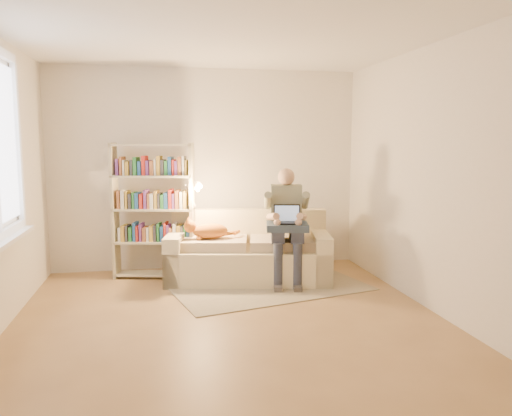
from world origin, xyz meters
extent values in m
plane|color=olive|center=(0.00, 0.00, 0.00)|extent=(4.50, 4.50, 0.00)
cube|color=white|center=(0.00, 0.00, 2.60)|extent=(4.00, 4.50, 0.02)
cube|color=silver|center=(2.00, 0.00, 1.30)|extent=(0.02, 4.50, 2.60)
cube|color=silver|center=(0.00, 2.25, 1.30)|extent=(4.00, 0.02, 2.60)
cube|color=silver|center=(0.00, -2.25, 1.30)|extent=(4.00, 0.02, 2.60)
cube|color=white|center=(-1.96, 0.20, 0.86)|extent=(0.05, 1.50, 0.08)
cube|color=white|center=(-1.92, 0.20, 0.81)|extent=(0.12, 1.52, 0.04)
cube|color=beige|center=(0.42, 1.49, 0.20)|extent=(2.06, 1.22, 0.40)
cube|color=beige|center=(0.49, 1.82, 0.61)|extent=(1.93, 0.56, 0.41)
cube|color=beige|center=(-0.43, 1.66, 0.29)|extent=(0.36, 0.89, 0.58)
cube|color=beige|center=(1.27, 1.32, 0.29)|extent=(0.36, 0.89, 0.58)
cube|color=#BFAC8B|center=(-0.01, 1.53, 0.46)|extent=(0.91, 0.73, 0.12)
cube|color=#BFAC8B|center=(0.84, 1.36, 0.46)|extent=(0.91, 0.73, 0.12)
cube|color=gray|center=(0.87, 1.43, 0.90)|extent=(0.40, 0.27, 0.50)
sphere|color=tan|center=(0.86, 1.41, 1.25)|extent=(0.20, 0.20, 0.20)
cube|color=#2F3342|center=(0.71, 1.21, 0.60)|extent=(0.22, 0.43, 0.16)
cube|color=#2F3342|center=(0.93, 1.17, 0.60)|extent=(0.22, 0.43, 0.16)
cylinder|color=#2F3342|center=(0.67, 1.02, 0.27)|extent=(0.11, 0.11, 0.54)
cylinder|color=#2F3342|center=(0.89, 0.98, 0.27)|extent=(0.11, 0.11, 0.54)
ellipsoid|color=orange|center=(-0.02, 1.50, 0.61)|extent=(0.45, 0.29, 0.19)
sphere|color=orange|center=(-0.26, 1.51, 0.67)|extent=(0.15, 0.15, 0.15)
cylinder|color=orange|center=(0.20, 1.50, 0.57)|extent=(0.21, 0.08, 0.06)
cube|color=#293748|center=(0.78, 1.19, 0.69)|extent=(0.54, 0.47, 0.08)
cube|color=black|center=(0.77, 1.15, 0.74)|extent=(0.34, 0.27, 0.02)
cube|color=black|center=(0.79, 1.25, 0.84)|extent=(0.31, 0.12, 0.20)
plane|color=#8CA5CC|center=(0.79, 1.25, 0.84)|extent=(0.29, 0.12, 0.27)
cube|color=beige|center=(-1.16, 1.92, 0.83)|extent=(0.09, 0.25, 1.65)
cube|color=beige|center=(-0.23, 1.73, 0.83)|extent=(0.09, 0.25, 1.65)
cube|color=beige|center=(-0.69, 1.83, 0.04)|extent=(1.01, 0.45, 0.03)
cube|color=beige|center=(-0.69, 1.83, 0.45)|extent=(1.01, 0.45, 0.03)
cube|color=beige|center=(-0.69, 1.83, 0.85)|extent=(1.01, 0.45, 0.03)
cube|color=beige|center=(-0.69, 1.83, 1.25)|extent=(1.01, 0.45, 0.03)
cube|color=beige|center=(-0.69, 1.83, 1.62)|extent=(1.01, 0.45, 0.03)
cube|color=#333338|center=(-0.69, 1.83, 0.56)|extent=(0.86, 0.37, 0.20)
cube|color=#267233|center=(-0.69, 1.83, 0.96)|extent=(0.86, 0.37, 0.20)
cube|color=#1E4C8C|center=(-0.69, 1.83, 1.36)|extent=(0.86, 0.37, 0.20)
cylinder|color=silver|center=(-0.30, 1.74, 0.88)|extent=(0.09, 0.09, 0.04)
cone|color=silver|center=(-0.18, 1.61, 1.13)|extent=(0.13, 0.15, 0.14)
cube|color=gray|center=(0.59, 1.14, 0.01)|extent=(2.41, 1.76, 0.01)
camera|label=1|loc=(-0.62, -4.31, 1.65)|focal=35.00mm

